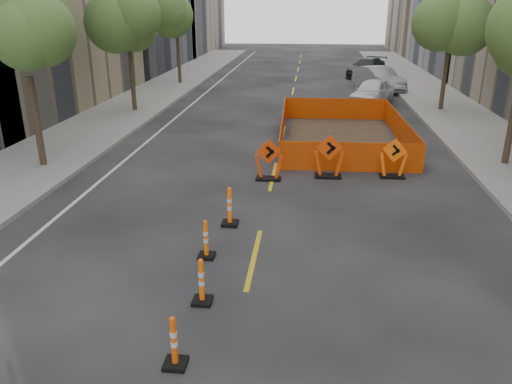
# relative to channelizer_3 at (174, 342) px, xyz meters

# --- Properties ---
(ground_plane) EXTENTS (140.00, 140.00, 0.00)m
(ground_plane) POSITION_rel_channelizer_3_xyz_m (0.88, -0.14, -0.48)
(ground_plane) COLOR black
(sidewalk_left) EXTENTS (4.00, 90.00, 0.15)m
(sidewalk_left) POSITION_rel_channelizer_3_xyz_m (-8.12, 11.86, -0.41)
(sidewalk_left) COLOR gray
(sidewalk_left) RESTS_ON ground
(tree_l_b) EXTENTS (2.80, 2.80, 5.95)m
(tree_l_b) POSITION_rel_channelizer_3_xyz_m (-7.52, 9.86, 4.04)
(tree_l_b) COLOR #382B1E
(tree_l_b) RESTS_ON ground
(tree_l_c) EXTENTS (2.80, 2.80, 5.95)m
(tree_l_c) POSITION_rel_channelizer_3_xyz_m (-7.52, 19.86, 4.04)
(tree_l_c) COLOR #382B1E
(tree_l_c) RESTS_ON ground
(tree_l_d) EXTENTS (2.80, 2.80, 5.95)m
(tree_l_d) POSITION_rel_channelizer_3_xyz_m (-7.52, 29.86, 4.04)
(tree_l_d) COLOR #382B1E
(tree_l_d) RESTS_ON ground
(tree_r_c) EXTENTS (2.80, 2.80, 5.95)m
(tree_r_c) POSITION_rel_channelizer_3_xyz_m (9.28, 21.86, 4.04)
(tree_r_c) COLOR #382B1E
(tree_r_c) RESTS_ON ground
(channelizer_3) EXTENTS (0.38, 0.38, 0.96)m
(channelizer_3) POSITION_rel_channelizer_3_xyz_m (0.00, 0.00, 0.00)
(channelizer_3) COLOR #D54909
(channelizer_3) RESTS_ON ground
(channelizer_4) EXTENTS (0.39, 0.39, 0.99)m
(channelizer_4) POSITION_rel_channelizer_3_xyz_m (0.06, 1.89, 0.01)
(channelizer_4) COLOR #E55B09
(channelizer_4) RESTS_ON ground
(channelizer_5) EXTENTS (0.38, 0.38, 0.96)m
(channelizer_5) POSITION_rel_channelizer_3_xyz_m (-0.24, 3.78, -0.00)
(channelizer_5) COLOR #E15A09
(channelizer_5) RESTS_ON ground
(channelizer_6) EXTENTS (0.43, 0.43, 1.09)m
(channelizer_6) POSITION_rel_channelizer_3_xyz_m (0.02, 5.67, 0.06)
(channelizer_6) COLOR #FF5D0A
(channelizer_6) RESTS_ON ground
(chevron_sign_left) EXTENTS (1.08, 0.84, 1.43)m
(chevron_sign_left) POSITION_rel_channelizer_3_xyz_m (0.75, 9.50, 0.23)
(chevron_sign_left) COLOR red
(chevron_sign_left) RESTS_ON ground
(chevron_sign_center) EXTENTS (1.08, 0.72, 1.52)m
(chevron_sign_center) POSITION_rel_channelizer_3_xyz_m (2.79, 9.97, 0.28)
(chevron_sign_center) COLOR #DB3C09
(chevron_sign_center) RESTS_ON ground
(chevron_sign_right) EXTENTS (1.08, 0.89, 1.40)m
(chevron_sign_right) POSITION_rel_channelizer_3_xyz_m (4.99, 10.18, 0.22)
(chevron_sign_right) COLOR #FF5F0A
(chevron_sign_right) RESTS_ON ground
(safety_fence) EXTENTS (5.31, 8.79, 1.08)m
(safety_fence) POSITION_rel_channelizer_3_xyz_m (3.46, 14.99, 0.06)
(safety_fence) COLOR #F7490D
(safety_fence) RESTS_ON ground
(parked_car_near) EXTENTS (3.37, 4.70, 1.49)m
(parked_car_near) POSITION_rel_channelizer_3_xyz_m (5.69, 23.50, 0.26)
(parked_car_near) COLOR silver
(parked_car_near) RESTS_ON ground
(parked_car_mid) EXTENTS (3.39, 5.10, 1.59)m
(parked_car_mid) POSITION_rel_channelizer_3_xyz_m (6.68, 28.69, 0.31)
(parked_car_mid) COLOR #9A9A9F
(parked_car_mid) RESTS_ON ground
(parked_car_far) EXTENTS (4.00, 5.45, 1.47)m
(parked_car_far) POSITION_rel_channelizer_3_xyz_m (6.56, 35.54, 0.25)
(parked_car_far) COLOR black
(parked_car_far) RESTS_ON ground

